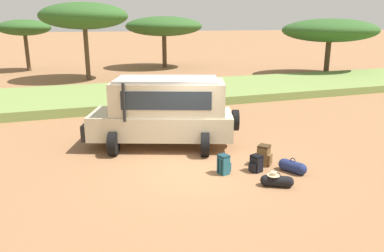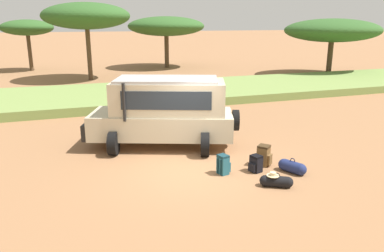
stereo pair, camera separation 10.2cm
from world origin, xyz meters
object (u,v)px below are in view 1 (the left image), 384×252
object	(u,v)px
backpack_near_rear_wheel	(264,155)
acacia_tree_left_mid	(24,28)
backpack_beside_front_wheel	(224,165)
duffel_bag_soft_canvas	(292,167)
duffel_bag_low_black_case	(277,181)
acacia_tree_centre_back	(84,16)
acacia_tree_right_mid	(164,26)
acacia_tree_far_right	(330,30)
safari_vehicle	(165,111)
backpack_cluster_center	(256,164)

from	to	relation	value
backpack_near_rear_wheel	acacia_tree_left_mid	size ratio (longest dim) A/B	0.14
backpack_beside_front_wheel	duffel_bag_soft_canvas	distance (m)	2.05
backpack_near_rear_wheel	duffel_bag_low_black_case	world-z (taller)	backpack_near_rear_wheel
acacia_tree_centre_back	acacia_tree_right_mid	xyz separation A→B (m)	(7.61, 5.74, -0.83)
acacia_tree_centre_back	backpack_near_rear_wheel	bearing A→B (deg)	-79.73
duffel_bag_low_black_case	acacia_tree_centre_back	world-z (taller)	acacia_tree_centre_back
acacia_tree_far_right	safari_vehicle	bearing A→B (deg)	-142.93
backpack_near_rear_wheel	acacia_tree_far_right	xyz separation A→B (m)	(15.21, 16.10, 3.27)
acacia_tree_far_right	acacia_tree_centre_back	bearing A→B (deg)	168.45
backpack_beside_front_wheel	backpack_near_rear_wheel	xyz separation A→B (m)	(1.45, 0.20, 0.03)
safari_vehicle	acacia_tree_left_mid	world-z (taller)	acacia_tree_left_mid
backpack_near_rear_wheel	acacia_tree_left_mid	bearing A→B (deg)	106.80
duffel_bag_soft_canvas	safari_vehicle	bearing A→B (deg)	128.86
safari_vehicle	backpack_cluster_center	size ratio (longest dim) A/B	10.68
backpack_cluster_center	acacia_tree_right_mid	distance (m)	26.68
backpack_beside_front_wheel	duffel_bag_low_black_case	size ratio (longest dim) A/B	0.71
duffel_bag_low_black_case	acacia_tree_left_mid	size ratio (longest dim) A/B	0.18
safari_vehicle	backpack_beside_front_wheel	xyz separation A→B (m)	(0.93, -3.01, -1.01)
acacia_tree_centre_back	acacia_tree_far_right	size ratio (longest dim) A/B	0.81
backpack_cluster_center	acacia_tree_left_mid	size ratio (longest dim) A/B	0.11
backpack_cluster_center	acacia_tree_left_mid	world-z (taller)	acacia_tree_left_mid
safari_vehicle	acacia_tree_left_mid	xyz separation A→B (m)	(-5.84, 24.39, 2.45)
backpack_beside_front_wheel	acacia_tree_centre_back	distance (m)	20.74
backpack_near_rear_wheel	acacia_tree_right_mid	world-z (taller)	acacia_tree_right_mid
backpack_beside_front_wheel	safari_vehicle	bearing A→B (deg)	107.14
safari_vehicle	backpack_cluster_center	xyz separation A→B (m)	(1.90, -3.18, -1.05)
safari_vehicle	acacia_tree_right_mid	size ratio (longest dim) A/B	0.75
acacia_tree_right_mid	acacia_tree_centre_back	bearing A→B (deg)	-143.01
acacia_tree_centre_back	duffel_bag_soft_canvas	bearing A→B (deg)	-78.74
acacia_tree_far_right	acacia_tree_left_mid	bearing A→B (deg)	154.65
backpack_near_rear_wheel	acacia_tree_centre_back	world-z (taller)	acacia_tree_centre_back
backpack_near_rear_wheel	duffel_bag_low_black_case	xyz separation A→B (m)	(-0.46, -1.48, -0.16)
duffel_bag_low_black_case	safari_vehicle	bearing A→B (deg)	114.09
duffel_bag_soft_canvas	acacia_tree_right_mid	size ratio (longest dim) A/B	0.12
backpack_beside_front_wheel	duffel_bag_soft_canvas	bearing A→B (deg)	-16.40
acacia_tree_left_mid	acacia_tree_far_right	size ratio (longest dim) A/B	0.57
safari_vehicle	duffel_bag_low_black_case	world-z (taller)	safari_vehicle
duffel_bag_low_black_case	acacia_tree_far_right	world-z (taller)	acacia_tree_far_right
acacia_tree_left_mid	acacia_tree_centre_back	world-z (taller)	acacia_tree_centre_back
backpack_near_rear_wheel	duffel_bag_soft_canvas	distance (m)	0.94
acacia_tree_left_mid	acacia_tree_right_mid	xyz separation A→B (m)	(12.21, -1.52, 0.10)
backpack_cluster_center	duffel_bag_soft_canvas	distance (m)	1.07
duffel_bag_low_black_case	acacia_tree_right_mid	world-z (taller)	acacia_tree_right_mid
duffel_bag_low_black_case	acacia_tree_centre_back	xyz separation A→B (m)	(-3.16, 21.43, 4.51)
backpack_beside_front_wheel	acacia_tree_right_mid	bearing A→B (deg)	78.11
acacia_tree_left_mid	acacia_tree_centre_back	bearing A→B (deg)	-57.62
safari_vehicle	acacia_tree_far_right	bearing A→B (deg)	37.07
acacia_tree_left_mid	acacia_tree_right_mid	world-z (taller)	acacia_tree_right_mid
acacia_tree_left_mid	acacia_tree_far_right	bearing A→B (deg)	-25.35
duffel_bag_soft_canvas	acacia_tree_far_right	bearing A→B (deg)	48.94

